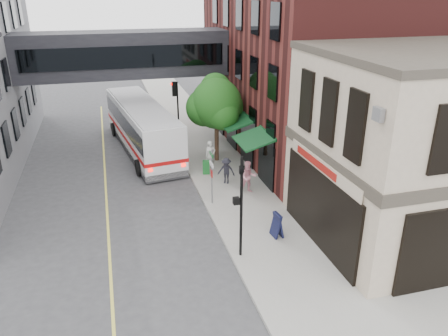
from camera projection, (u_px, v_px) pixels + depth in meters
ground at (246, 288)px, 16.78m from camera, size 120.00×120.00×0.00m
sidewalk_main at (210, 156)px, 29.71m from camera, size 4.00×60.00×0.15m
corner_building at (428, 147)px, 19.14m from camera, size 10.19×8.12×8.45m
brick_building at (319, 46)px, 29.90m from camera, size 13.76×18.00×14.00m
skyway_bridge at (124, 54)px, 29.59m from camera, size 14.00×3.18×3.00m
traffic_signal_near at (241, 195)px, 17.51m from camera, size 0.44×0.22×4.60m
traffic_signal_far at (176, 100)px, 30.71m from camera, size 0.53×0.28×4.50m
street_sign_pole at (212, 172)px, 22.37m from camera, size 0.08×0.75×3.00m
street_tree at (215, 103)px, 27.59m from camera, size 3.80×3.20×5.60m
lane_marking at (106, 193)px, 24.46m from camera, size 0.12×40.00×0.01m
bus at (142, 125)px, 30.31m from camera, size 4.32×12.37×3.26m
pedestrian_a at (210, 155)px, 27.04m from camera, size 0.74×0.56×1.83m
pedestrian_b at (248, 177)px, 23.93m from camera, size 0.95×0.77×1.83m
pedestrian_c at (226, 171)px, 25.12m from camera, size 1.16×0.99×1.55m
newspaper_box at (206, 167)px, 26.57m from camera, size 0.49×0.45×0.82m
sandwich_board at (277, 225)px, 19.79m from camera, size 0.48×0.68×1.15m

